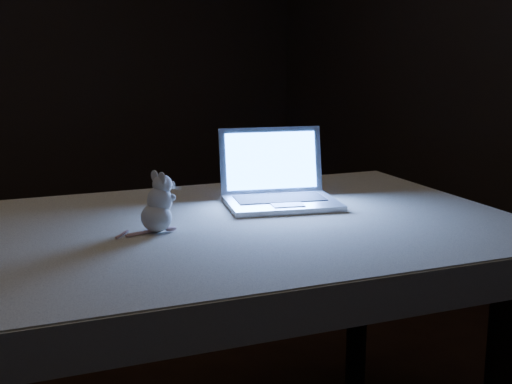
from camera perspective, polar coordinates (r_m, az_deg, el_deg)
table at (r=2.11m, az=-2.23°, el=-13.89°), size 1.73×1.29×0.84m
tablecloth at (r=1.98m, az=-5.07°, el=-4.10°), size 1.89×1.48×0.10m
laptop at (r=2.14m, az=2.21°, el=1.89°), size 0.43×0.41×0.24m
plush_mouse at (r=1.87m, az=-8.34°, el=-0.86°), size 0.14×0.14×0.17m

